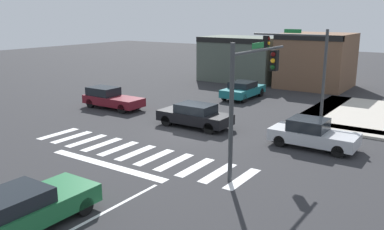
% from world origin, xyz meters
% --- Properties ---
extents(ground_plane, '(120.00, 120.00, 0.00)m').
position_xyz_m(ground_plane, '(0.00, 0.00, 0.00)').
color(ground_plane, '#2B2B2D').
extents(crosswalk_near, '(12.21, 2.62, 0.01)m').
position_xyz_m(crosswalk_near, '(-0.00, -4.50, 0.00)').
color(crosswalk_near, silver).
rests_on(crosswalk_near, ground_plane).
extents(lane_markings, '(6.80, 20.25, 0.01)m').
position_xyz_m(lane_markings, '(1.11, -12.02, 0.00)').
color(lane_markings, white).
rests_on(lane_markings, ground_plane).
extents(bike_detector_marking, '(1.00, 1.00, 0.01)m').
position_xyz_m(bike_detector_marking, '(1.86, -9.32, 0.00)').
color(bike_detector_marking, yellow).
rests_on(bike_detector_marking, ground_plane).
extents(curb_corner_northeast, '(10.00, 10.60, 0.15)m').
position_xyz_m(curb_corner_northeast, '(8.49, 9.42, 0.07)').
color(curb_corner_northeast, '#B2AA9E').
rests_on(curb_corner_northeast, ground_plane).
extents(storefront_row, '(14.25, 6.04, 4.93)m').
position_xyz_m(storefront_row, '(-2.40, 18.74, 2.36)').
color(storefront_row, '#4C564C').
rests_on(storefront_row, ground_plane).
extents(traffic_signal_southeast, '(0.32, 5.01, 5.59)m').
position_xyz_m(traffic_signal_southeast, '(5.55, -3.20, 3.86)').
color(traffic_signal_southeast, '#383A3D').
rests_on(traffic_signal_southeast, ground_plane).
extents(traffic_signal_northeast, '(4.83, 0.32, 5.76)m').
position_xyz_m(traffic_signal_northeast, '(4.10, 6.09, 4.01)').
color(traffic_signal_northeast, '#383A3D').
rests_on(traffic_signal_northeast, ground_plane).
extents(car_silver, '(4.31, 1.86, 1.47)m').
position_xyz_m(car_silver, '(6.87, 1.20, 0.71)').
color(car_silver, '#B7BABF').
rests_on(car_silver, ground_plane).
extents(car_black, '(4.51, 1.82, 1.43)m').
position_xyz_m(car_black, '(-0.23, 1.09, 0.73)').
color(car_black, black).
rests_on(car_black, ground_plane).
extents(car_maroon, '(4.61, 1.76, 1.47)m').
position_xyz_m(car_maroon, '(-8.11, 1.94, 0.74)').
color(car_maroon, maroon).
rests_on(car_maroon, ground_plane).
extents(car_green, '(1.91, 4.54, 1.38)m').
position_xyz_m(car_green, '(2.03, -11.97, 0.71)').
color(car_green, '#1E6638').
rests_on(car_green, ground_plane).
extents(car_teal, '(1.91, 4.50, 1.38)m').
position_xyz_m(car_teal, '(-1.80, 10.42, 0.72)').
color(car_teal, '#196B70').
rests_on(car_teal, ground_plane).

